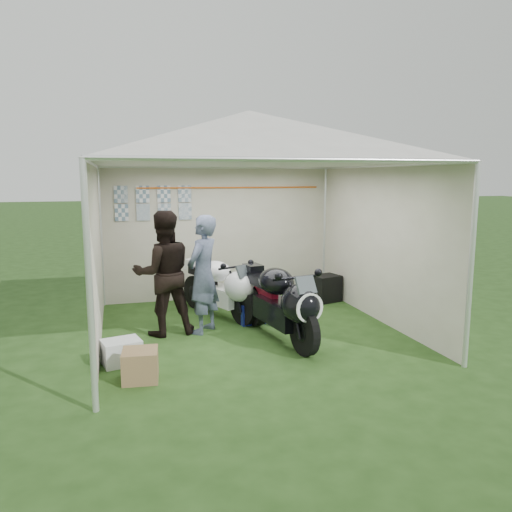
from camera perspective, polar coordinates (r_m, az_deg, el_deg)
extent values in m
plane|color=#1E3B13|center=(7.11, -0.78, -8.44)|extent=(80.00, 80.00, 0.00)
cylinder|color=silver|center=(4.67, -18.50, -3.66)|extent=(0.06, 0.06, 2.30)
cylinder|color=silver|center=(5.98, 23.36, -1.21)|extent=(0.06, 0.06, 2.30)
cylinder|color=silver|center=(8.61, -17.33, 2.06)|extent=(0.06, 0.06, 2.30)
cylinder|color=silver|center=(9.39, 7.87, 2.94)|extent=(0.06, 0.06, 2.30)
cube|color=beige|center=(8.79, -4.18, 2.58)|extent=(4.00, 0.02, 2.30)
cube|color=beige|center=(6.63, -17.74, 0.05)|extent=(0.02, 4.00, 2.30)
cube|color=beige|center=(7.62, 13.89, 1.34)|extent=(0.02, 4.00, 2.30)
pyramid|color=silver|center=(6.80, -0.83, 13.37)|extent=(5.66, 5.66, 0.70)
cube|color=#99A5B7|center=(8.54, -15.19, 6.82)|extent=(0.22, 0.02, 0.28)
cube|color=#99A5B7|center=(8.55, -12.83, 6.91)|extent=(0.22, 0.02, 0.28)
cube|color=#99A5B7|center=(8.58, -10.48, 6.99)|extent=(0.22, 0.01, 0.28)
cube|color=#99A5B7|center=(8.62, -8.15, 7.06)|extent=(0.22, 0.01, 0.28)
cube|color=#99A5B7|center=(8.56, -15.11, 4.81)|extent=(0.22, 0.02, 0.28)
cube|color=#99A5B7|center=(8.57, -12.76, 4.90)|extent=(0.22, 0.01, 0.28)
cube|color=#99A5B7|center=(8.59, -10.42, 4.99)|extent=(0.22, 0.02, 0.28)
cube|color=#99A5B7|center=(8.63, -8.10, 5.07)|extent=(0.22, 0.01, 0.28)
cylinder|color=#D8590C|center=(8.75, -2.91, 7.82)|extent=(3.20, 0.02, 0.02)
cylinder|color=black|center=(7.27, -1.47, -5.84)|extent=(0.30, 0.53, 0.54)
cylinder|color=black|center=(8.26, -6.88, -4.08)|extent=(0.34, 0.55, 0.54)
cube|color=white|center=(7.71, -4.16, -4.45)|extent=(0.62, 0.90, 0.27)
ellipsoid|color=white|center=(7.27, -1.92, -3.51)|extent=(0.59, 0.66, 0.45)
ellipsoid|color=white|center=(7.70, -4.58, -1.73)|extent=(0.58, 0.67, 0.32)
cube|color=black|center=(8.00, -6.06, -1.74)|extent=(0.43, 0.59, 0.13)
cube|color=white|center=(8.23, -7.21, -0.94)|extent=(0.29, 0.33, 0.16)
cube|color=black|center=(7.96, -5.68, -2.91)|extent=(0.28, 0.49, 0.09)
cube|color=#3F474C|center=(7.14, -1.40, -1.83)|extent=(0.25, 0.21, 0.19)
cylinder|color=black|center=(6.09, 5.53, -8.58)|extent=(0.19, 0.60, 0.59)
cylinder|color=black|center=(7.27, -0.07, -5.61)|extent=(0.24, 0.61, 0.59)
cube|color=black|center=(6.61, 2.68, -6.42)|extent=(0.49, 0.98, 0.30)
ellipsoid|color=black|center=(6.09, 5.10, -5.48)|extent=(0.54, 0.66, 0.50)
ellipsoid|color=black|center=(6.60, 2.31, -2.89)|extent=(0.53, 0.67, 0.35)
cube|color=black|center=(6.96, 0.80, -2.76)|extent=(0.35, 0.63, 0.14)
cube|color=black|center=(7.23, -0.33, -1.67)|extent=(0.26, 0.33, 0.18)
cube|color=maroon|center=(6.91, 1.15, -4.28)|extent=(0.19, 0.55, 0.10)
cube|color=#3F474C|center=(5.93, 5.71, -3.33)|extent=(0.26, 0.18, 0.21)
cylinder|color=white|center=(5.91, 6.17, -5.96)|extent=(0.36, 0.08, 0.36)
cube|color=#1F2BC0|center=(7.39, -0.39, -6.49)|extent=(0.45, 0.32, 0.31)
imported|color=black|center=(6.85, -10.52, -1.96)|extent=(0.88, 0.72, 1.70)
imported|color=slate|center=(6.87, -6.08, -2.10)|extent=(0.68, 0.71, 1.63)
cube|color=black|center=(8.73, 7.96, -3.67)|extent=(0.54, 0.47, 0.46)
cube|color=silver|center=(6.05, -15.12, -10.54)|extent=(0.49, 0.42, 0.28)
cube|color=brown|center=(5.54, -13.08, -12.06)|extent=(0.41, 0.41, 0.33)
cube|color=silver|center=(6.22, -15.13, -10.32)|extent=(0.30, 0.25, 0.22)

